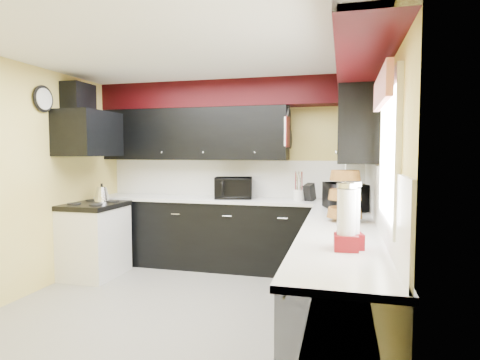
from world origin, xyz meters
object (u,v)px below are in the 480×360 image
Objects in this scene: knife_block at (310,192)px; kettle at (102,194)px; utensil_crock at (299,195)px; microwave at (345,196)px; toaster_oven at (234,188)px.

knife_block is 1.05× the size of kettle.
kettle is (-2.62, -0.52, -0.04)m from knife_block.
utensil_crock is 0.14m from knife_block.
microwave is 2.38× the size of knife_block.
utensil_crock is (0.87, -0.05, -0.07)m from toaster_oven.
toaster_oven reaches higher than knife_block.
microwave reaches higher than toaster_oven.
toaster_oven is at bearing 176.70° from utensil_crock.
toaster_oven reaches higher than utensil_crock.
utensil_crock is at bearing -148.58° from knife_block.
kettle is at bearing -168.59° from utensil_crock.
knife_block is at bearing -13.29° from toaster_oven.
knife_block is (-0.43, 0.68, -0.03)m from microwave.
knife_block is at bearing 12.20° from microwave.
toaster_oven is at bearing 18.82° from kettle.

